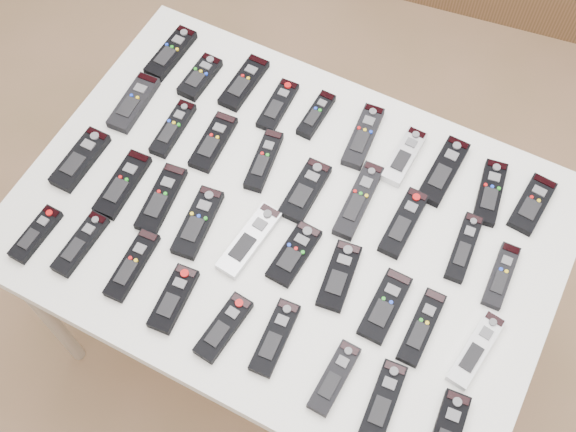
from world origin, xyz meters
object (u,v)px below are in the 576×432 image
at_px(remote_24, 294,254).
at_px(remote_25, 339,276).
at_px(remote_23, 250,240).
at_px(remote_36, 383,402).
at_px(remote_26, 385,306).
at_px(remote_18, 501,276).
at_px(table, 288,231).
at_px(remote_7, 444,171).
at_px(remote_8, 490,193).
at_px(remote_20, 123,184).
at_px(remote_34, 275,337).
at_px(remote_13, 264,160).
at_px(remote_6, 404,157).
at_px(remote_14, 305,191).
at_px(remote_0, 171,53).
at_px(remote_22, 198,222).
at_px(remote_33, 224,327).
at_px(remote_2, 244,83).
at_px(remote_21, 161,199).
at_px(remote_31, 132,265).
at_px(remote_32, 174,299).
at_px(remote_9, 532,204).
at_px(remote_11, 173,129).
at_px(remote_17, 464,247).
at_px(remote_10, 134,103).
at_px(remote_35, 334,378).
at_px(remote_4, 316,115).
at_px(remote_19, 80,159).
at_px(remote_29, 36,234).
at_px(remote_28, 476,350).
at_px(remote_12, 213,142).
at_px(remote_5, 363,136).
at_px(remote_16, 404,223).
at_px(remote_1, 200,77).
at_px(remote_30, 81,244).
at_px(remote_15, 358,200).
at_px(remote_27, 422,327).

bearing_deg(remote_24, remote_25, 1.78).
xyz_separation_m(remote_23, remote_36, (0.42, -0.20, 0.00)).
bearing_deg(remote_26, remote_18, 43.31).
relative_size(table, remote_7, 6.52).
height_order(remote_8, remote_20, same).
relative_size(remote_25, remote_34, 0.95).
bearing_deg(remote_13, remote_6, 20.57).
relative_size(remote_14, remote_36, 0.98).
bearing_deg(remote_23, remote_0, 145.11).
bearing_deg(remote_22, remote_33, -54.14).
distance_m(remote_7, remote_26, 0.38).
xyz_separation_m(remote_2, remote_21, (-0.00, -0.39, 0.00)).
relative_size(remote_31, remote_32, 1.14).
distance_m(remote_9, remote_31, 0.94).
height_order(remote_11, remote_17, same).
relative_size(remote_10, remote_35, 1.10).
distance_m(remote_4, remote_6, 0.25).
height_order(remote_19, remote_29, remote_19).
bearing_deg(remote_2, remote_20, -103.85).
xyz_separation_m(remote_11, remote_13, (0.25, 0.02, 0.00)).
bearing_deg(remote_28, remote_20, -171.82).
bearing_deg(remote_22, remote_36, -25.38).
distance_m(remote_12, remote_29, 0.47).
xyz_separation_m(remote_18, remote_22, (-0.67, -0.20, 0.00)).
bearing_deg(remote_19, remote_5, 33.26).
height_order(remote_5, remote_36, remote_5).
xyz_separation_m(remote_16, remote_36, (0.13, -0.40, -0.00)).
relative_size(remote_2, remote_11, 1.04).
height_order(remote_1, remote_22, same).
bearing_deg(remote_36, remote_2, 133.47).
height_order(remote_1, remote_28, remote_1).
bearing_deg(remote_7, remote_21, -143.87).
relative_size(remote_18, remote_35, 1.00).
bearing_deg(table, remote_2, 133.49).
xyz_separation_m(remote_8, remote_30, (-0.78, -0.56, 0.00)).
distance_m(remote_29, remote_33, 0.50).
distance_m(remote_10, remote_34, 0.72).
relative_size(remote_23, remote_30, 1.18).
relative_size(remote_26, remote_35, 1.05).
distance_m(table, remote_24, 0.11).
xyz_separation_m(remote_14, remote_15, (0.12, 0.03, 0.00)).
bearing_deg(remote_9, remote_23, -139.40).
xyz_separation_m(remote_27, remote_31, (-0.63, -0.16, 0.00)).
height_order(remote_2, remote_13, remote_13).
height_order(remote_33, remote_36, remote_33).
xyz_separation_m(remote_32, remote_33, (0.13, -0.01, -0.00)).
bearing_deg(remote_21, remote_10, 128.58).
xyz_separation_m(table, remote_11, (-0.37, 0.09, 0.07)).
height_order(remote_14, remote_30, same).
height_order(remote_22, remote_32, same).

